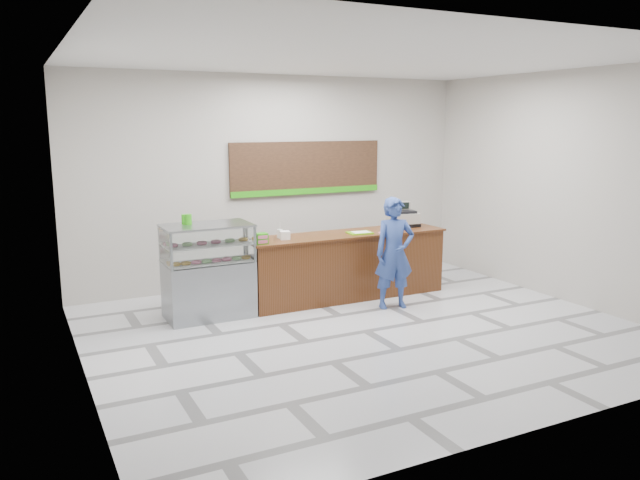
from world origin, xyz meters
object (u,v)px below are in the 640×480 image
display_case (208,270)px  customer (394,253)px  cash_register (403,217)px  sales_counter (346,265)px  serving_tray (360,233)px

display_case → customer: bearing=-16.7°
display_case → customer: customer is taller
display_case → cash_register: 3.42m
sales_counter → display_case: bearing=-180.0°
sales_counter → display_case: 2.23m
sales_counter → display_case: size_ratio=2.45×
cash_register → display_case: bearing=-167.1°
display_case → serving_tray: bearing=-2.6°
sales_counter → serving_tray: size_ratio=8.30×
display_case → cash_register: (3.38, 0.17, 0.50)m
serving_tray → customer: 0.73m
serving_tray → customer: customer is taller
sales_counter → customer: (0.38, -0.78, 0.31)m
sales_counter → serving_tray: 0.56m
display_case → customer: 2.71m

